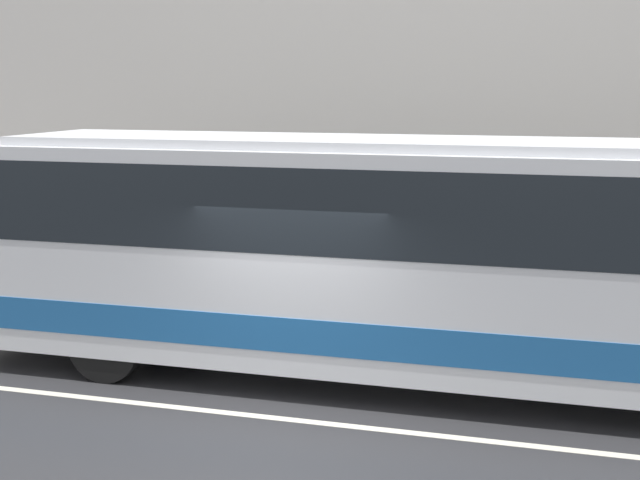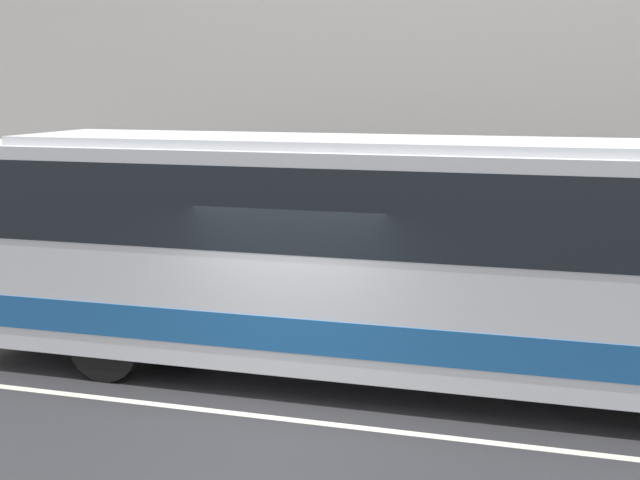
# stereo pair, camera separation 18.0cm
# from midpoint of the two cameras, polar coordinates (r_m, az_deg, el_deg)

# --- Properties ---
(ground_plane) EXTENTS (60.00, 60.00, 0.00)m
(ground_plane) POSITION_cam_midpoint_polar(r_m,az_deg,el_deg) (11.07, -3.27, -11.33)
(ground_plane) COLOR #2D2D30
(sidewalk) EXTENTS (60.00, 2.88, 0.15)m
(sidewalk) POSITION_cam_midpoint_polar(r_m,az_deg,el_deg) (16.04, 3.20, -4.29)
(sidewalk) COLOR #A09E99
(sidewalk) RESTS_ON ground_plane
(building_facade) EXTENTS (60.00, 0.35, 11.21)m
(building_facade) POSITION_cam_midpoint_polar(r_m,az_deg,el_deg) (17.15, 4.60, 14.57)
(building_facade) COLOR silver
(building_facade) RESTS_ON ground_plane
(lane_stripe) EXTENTS (54.00, 0.14, 0.01)m
(lane_stripe) POSITION_cam_midpoint_polar(r_m,az_deg,el_deg) (11.07, -3.28, -11.31)
(lane_stripe) COLOR beige
(lane_stripe) RESTS_ON ground_plane
(transit_bus) EXTENTS (12.04, 2.51, 3.31)m
(transit_bus) POSITION_cam_midpoint_polar(r_m,az_deg,el_deg) (11.95, 3.69, -0.43)
(transit_bus) COLOR silver
(transit_bus) RESTS_ON ground_plane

